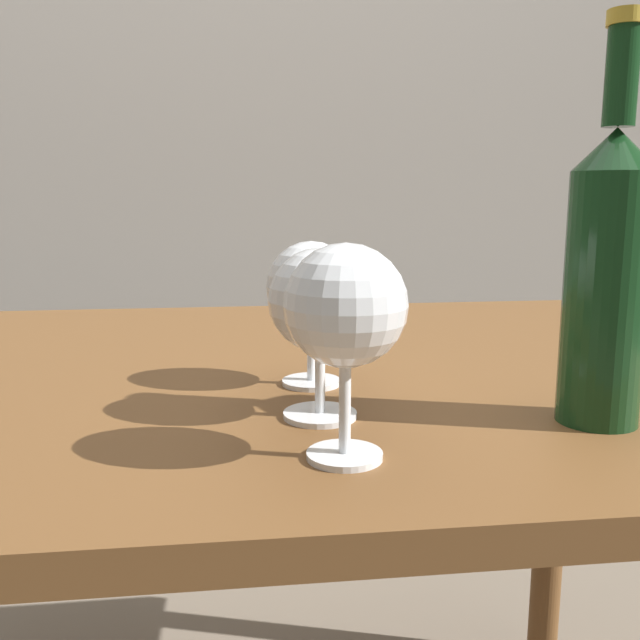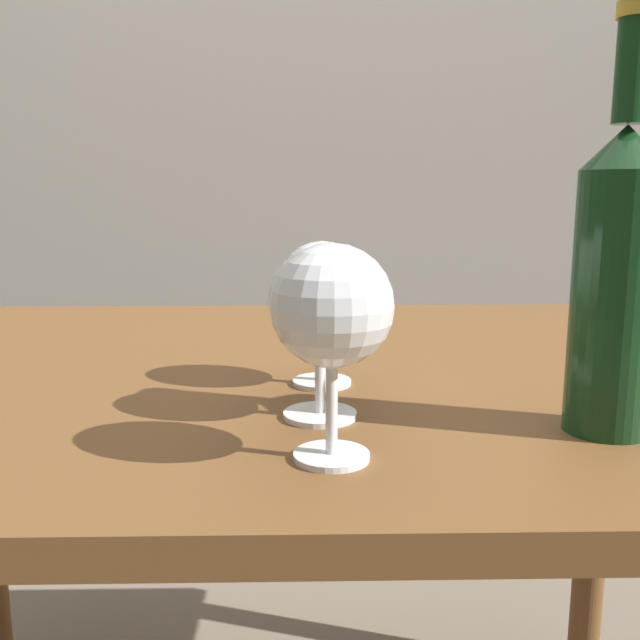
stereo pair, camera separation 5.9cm
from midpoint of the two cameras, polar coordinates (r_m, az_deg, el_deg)
The scene contains 6 objects.
back_wall at distance 1.97m, azimuth -7.32°, elevation 22.05°, with size 5.00×0.08×2.60m, color gray.
dining_table at distance 0.84m, azimuth -6.46°, elevation -9.75°, with size 1.21×0.83×0.71m.
wine_glass_white at distance 0.49m, azimuth -1.30°, elevation 0.94°, with size 0.09×0.09×0.16m.
wine_glass_port at distance 0.59m, azimuth -2.87°, elevation 1.35°, with size 0.09×0.09×0.15m.
wine_glass_merlot at distance 0.70m, azimuth -3.17°, elevation 2.56°, with size 0.09×0.09×0.15m.
wine_bottle at distance 0.61m, azimuth 20.16°, elevation 3.93°, with size 0.07×0.07×0.34m.
Camera 1 is at (-0.03, -0.78, 0.90)m, focal length 38.64 mm.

